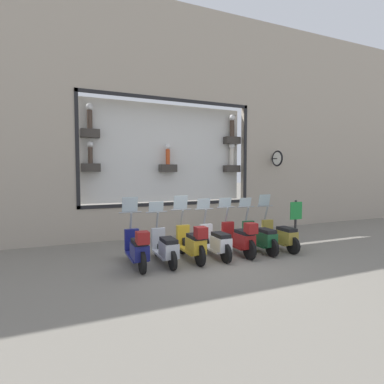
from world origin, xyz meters
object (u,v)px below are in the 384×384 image
scooter_olive_0 (280,236)px  scooter_green_1 (260,238)px  shop_sign_post (296,222)px  scooter_yellow_4 (192,243)px  scooter_red_2 (240,238)px  scooter_white_3 (216,242)px  scooter_silver_5 (165,248)px  scooter_navy_6 (137,248)px

scooter_olive_0 → scooter_green_1: size_ratio=1.00×
shop_sign_post → scooter_yellow_4: bearing=92.5°
scooter_red_2 → scooter_olive_0: bearing=-87.8°
scooter_olive_0 → scooter_white_3: 2.19m
scooter_green_1 → scooter_red_2: scooter_red_2 is taller
scooter_yellow_4 → shop_sign_post: scooter_yellow_4 is taller
scooter_yellow_4 → scooter_white_3: bearing=-85.9°
scooter_olive_0 → scooter_red_2: scooter_olive_0 is taller
scooter_olive_0 → shop_sign_post: (0.11, -0.67, 0.35)m
scooter_silver_5 → shop_sign_post: 4.34m
scooter_yellow_4 → scooter_silver_5: 0.73m
scooter_green_1 → scooter_yellow_4: scooter_yellow_4 is taller
scooter_green_1 → shop_sign_post: size_ratio=1.22×
scooter_red_2 → scooter_navy_6: (0.00, 2.92, -0.00)m
scooter_olive_0 → shop_sign_post: 0.77m
shop_sign_post → scooter_green_1: bearing=94.4°
scooter_white_3 → scooter_navy_6: (-0.05, 2.19, 0.05)m
scooter_red_2 → scooter_navy_6: scooter_navy_6 is taller
scooter_olive_0 → scooter_green_1: 0.73m
scooter_green_1 → scooter_white_3: (-0.00, 1.46, -0.00)m
scooter_silver_5 → scooter_navy_6: 0.73m
scooter_green_1 → scooter_red_2: size_ratio=1.00×
scooter_white_3 → scooter_silver_5: scooter_white_3 is taller
scooter_white_3 → shop_sign_post: 2.89m
scooter_olive_0 → scooter_red_2: size_ratio=0.99×
shop_sign_post → scooter_olive_0: bearing=99.0°
scooter_white_3 → scooter_navy_6: size_ratio=1.00×
scooter_navy_6 → shop_sign_post: (0.16, -5.05, 0.30)m
scooter_white_3 → scooter_yellow_4: scooter_yellow_4 is taller
scooter_white_3 → scooter_navy_6: 2.19m
scooter_red_2 → scooter_white_3: same height
scooter_green_1 → scooter_red_2: bearing=94.3°
scooter_olive_0 → scooter_silver_5: bearing=90.1°
scooter_red_2 → scooter_yellow_4: 1.46m
scooter_olive_0 → scooter_navy_6: bearing=90.7°
scooter_olive_0 → scooter_silver_5: size_ratio=1.00×
scooter_navy_6 → shop_sign_post: scooter_navy_6 is taller
scooter_green_1 → scooter_navy_6: (-0.05, 3.65, 0.05)m
scooter_white_3 → scooter_olive_0: bearing=-90.0°
scooter_navy_6 → shop_sign_post: size_ratio=1.22×
scooter_red_2 → scooter_navy_6: 2.92m
scooter_silver_5 → scooter_olive_0: bearing=-89.9°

